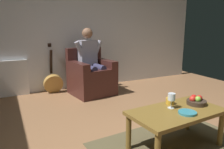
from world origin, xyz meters
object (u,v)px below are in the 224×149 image
at_px(person_seated, 91,59).
at_px(guitar, 53,82).
at_px(coffee_table, 176,116).
at_px(wine_glass_near, 172,98).
at_px(fruit_bowl, 196,101).
at_px(decorative_dish, 187,113).
at_px(armchair, 91,77).
at_px(candle_jar, 170,101).

bearing_deg(person_seated, guitar, -39.74).
relative_size(coffee_table, wine_glass_near, 6.28).
distance_m(person_seated, coffee_table, 2.31).
relative_size(coffee_table, fruit_bowl, 4.82).
bearing_deg(decorative_dish, armchair, -86.53).
xyz_separation_m(guitar, wine_glass_near, (-0.77, 2.62, 0.33)).
distance_m(armchair, candle_jar, 2.13).
bearing_deg(wine_glass_near, fruit_bowl, 174.32).
xyz_separation_m(person_seated, decorative_dish, (-0.14, 2.41, -0.25)).
xyz_separation_m(coffee_table, decorative_dish, (-0.03, 0.12, 0.07)).
relative_size(person_seated, wine_glass_near, 7.55).
height_order(guitar, wine_glass_near, guitar).
height_order(guitar, decorative_dish, guitar).
xyz_separation_m(guitar, decorative_dish, (-0.82, 2.82, 0.22)).
distance_m(fruit_bowl, decorative_dish, 0.35).
distance_m(armchair, wine_glass_near, 2.24).
xyz_separation_m(fruit_bowl, candle_jar, (0.27, -0.14, -0.00)).
xyz_separation_m(coffee_table, wine_glass_near, (0.01, -0.08, 0.18)).
bearing_deg(guitar, decorative_dish, 106.18).
xyz_separation_m(guitar, fruit_bowl, (-1.12, 2.65, 0.25)).
height_order(armchair, wine_glass_near, armchair).
xyz_separation_m(coffee_table, fruit_bowl, (-0.33, -0.05, 0.10)).
bearing_deg(wine_glass_near, guitar, -73.54).
distance_m(decorative_dish, candle_jar, 0.31).
xyz_separation_m(armchair, guitar, (0.67, -0.39, -0.11)).
height_order(person_seated, fruit_bowl, person_seated).
height_order(wine_glass_near, decorative_dish, wine_glass_near).
bearing_deg(coffee_table, candle_jar, -108.67).
bearing_deg(candle_jar, person_seated, -85.21).
bearing_deg(coffee_table, guitar, -73.75).
relative_size(coffee_table, decorative_dish, 5.74).
height_order(decorative_dish, candle_jar, candle_jar).
bearing_deg(coffee_table, decorative_dish, 104.47).
bearing_deg(armchair, guitar, -38.63).
bearing_deg(candle_jar, wine_glass_near, 54.57).
xyz_separation_m(armchair, decorative_dish, (-0.15, 2.43, 0.11)).
bearing_deg(wine_glass_near, armchair, -87.36).
bearing_deg(fruit_bowl, person_seated, -78.75).
relative_size(armchair, guitar, 0.90).
bearing_deg(person_seated, candle_jar, 86.29).
bearing_deg(guitar, person_seated, 148.77).
distance_m(armchair, decorative_dish, 2.44).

